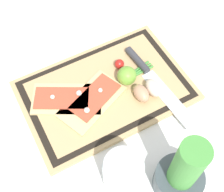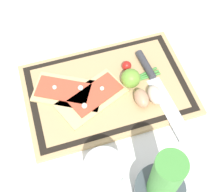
{
  "view_description": "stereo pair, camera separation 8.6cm",
  "coord_description": "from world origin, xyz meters",
  "views": [
    {
      "loc": [
        0.21,
        0.43,
        0.77
      ],
      "look_at": [
        0.0,
        0.04,
        0.03
      ],
      "focal_mm": 50.0,
      "sensor_mm": 36.0,
      "label": 1
    },
    {
      "loc": [
        0.13,
        0.47,
        0.77
      ],
      "look_at": [
        0.0,
        0.04,
        0.03
      ],
      "focal_mm": 50.0,
      "sensor_mm": 36.0,
      "label": 2
    }
  ],
  "objects": [
    {
      "name": "pizza_slice_far",
      "position": [
        0.05,
        0.02,
        0.02
      ],
      "size": [
        0.22,
        0.17,
        0.02
      ],
      "color": "#DBBC7F",
      "rests_on": "cutting_board"
    },
    {
      "name": "herb_pot",
      "position": [
        -0.03,
        0.32,
        0.08
      ],
      "size": [
        0.12,
        0.12,
        0.23
      ],
      "color": "#3D474C",
      "rests_on": "ground_plane"
    },
    {
      "name": "egg_pink",
      "position": [
        -0.11,
        0.07,
        0.04
      ],
      "size": [
        0.04,
        0.06,
        0.04
      ],
      "primitive_type": "ellipsoid",
      "color": "beige",
      "rests_on": "cutting_board"
    },
    {
      "name": "ground_plane",
      "position": [
        0.0,
        0.0,
        0.0
      ],
      "size": [
        6.0,
        6.0,
        0.0
      ],
      "primitive_type": "plane",
      "color": "white"
    },
    {
      "name": "cherry_tomato_red",
      "position": [
        -0.07,
        -0.05,
        0.03
      ],
      "size": [
        0.03,
        0.03,
        0.03
      ],
      "primitive_type": "sphere",
      "color": "red",
      "rests_on": "cutting_board"
    },
    {
      "name": "egg_brown",
      "position": [
        -0.08,
        0.07,
        0.04
      ],
      "size": [
        0.04,
        0.06,
        0.04
      ],
      "primitive_type": "ellipsoid",
      "color": "tan",
      "rests_on": "cutting_board"
    },
    {
      "name": "knife",
      "position": [
        -0.13,
        0.01,
        0.03
      ],
      "size": [
        0.06,
        0.31,
        0.02
      ],
      "color": "silver",
      "rests_on": "cutting_board"
    },
    {
      "name": "sauce_jar",
      "position": [
        0.08,
        0.25,
        0.05
      ],
      "size": [
        0.1,
        0.1,
        0.11
      ],
      "color": "silver",
      "rests_on": "ground_plane"
    },
    {
      "name": "scallion_bunch",
      "position": [
        -0.02,
        0.01,
        0.02
      ],
      "size": [
        0.29,
        0.07,
        0.01
      ],
      "color": "#47933D",
      "rests_on": "cutting_board"
    },
    {
      "name": "lime",
      "position": [
        -0.07,
        0.01,
        0.05
      ],
      "size": [
        0.06,
        0.06,
        0.06
      ],
      "primitive_type": "sphere",
      "color": "#70A838",
      "rests_on": "cutting_board"
    },
    {
      "name": "cutting_board",
      "position": [
        0.0,
        0.0,
        0.01
      ],
      "size": [
        0.48,
        0.32,
        0.02
      ],
      "color": "tan",
      "rests_on": "ground_plane"
    },
    {
      "name": "pizza_slice_near",
      "position": [
        0.12,
        -0.02,
        0.02
      ],
      "size": [
        0.22,
        0.18,
        0.02
      ],
      "color": "#DBBC7F",
      "rests_on": "cutting_board"
    }
  ]
}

